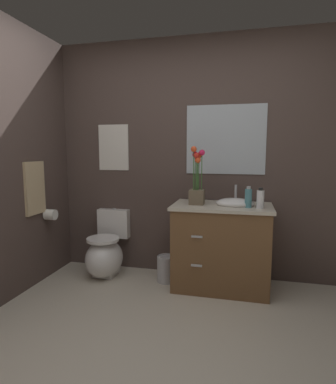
# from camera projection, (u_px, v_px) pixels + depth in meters

# --- Properties ---
(ground_plane) EXTENTS (9.61, 9.61, 0.00)m
(ground_plane) POSITION_uv_depth(u_px,v_px,m) (139.00, 377.00, 1.90)
(ground_plane) COLOR beige
(wall_back) EXTENTS (4.48, 0.05, 2.50)m
(wall_back) POSITION_uv_depth(u_px,v_px,m) (208.00, 159.00, 3.33)
(wall_back) COLOR #4C3D38
(wall_back) RESTS_ON ground_plane
(toilet) EXTENTS (0.38, 0.59, 0.69)m
(toilet) POSITION_uv_depth(u_px,v_px,m) (106.00, 253.00, 3.42)
(toilet) COLOR white
(toilet) RESTS_ON ground_plane
(vanity_cabinet) EXTENTS (0.94, 0.56, 1.01)m
(vanity_cabinet) POSITION_uv_depth(u_px,v_px,m) (221.00, 245.00, 3.09)
(vanity_cabinet) COLOR brown
(vanity_cabinet) RESTS_ON ground_plane
(flower_vase) EXTENTS (0.14, 0.14, 0.56)m
(flower_vase) POSITION_uv_depth(u_px,v_px,m) (197.00, 184.00, 3.04)
(flower_vase) COLOR brown
(flower_vase) RESTS_ON vanity_cabinet
(soap_bottle) EXTENTS (0.06, 0.06, 0.19)m
(soap_bottle) POSITION_uv_depth(u_px,v_px,m) (248.00, 198.00, 2.89)
(soap_bottle) COLOR teal
(soap_bottle) RESTS_ON vanity_cabinet
(lotion_bottle) EXTENTS (0.07, 0.07, 0.19)m
(lotion_bottle) POSITION_uv_depth(u_px,v_px,m) (260.00, 199.00, 2.85)
(lotion_bottle) COLOR white
(lotion_bottle) RESTS_ON vanity_cabinet
(trash_bin) EXTENTS (0.18, 0.18, 0.27)m
(trash_bin) POSITION_uv_depth(u_px,v_px,m) (166.00, 269.00, 3.26)
(trash_bin) COLOR #B7B7BC
(trash_bin) RESTS_ON ground_plane
(wall_poster) EXTENTS (0.35, 0.01, 0.50)m
(wall_poster) POSITION_uv_depth(u_px,v_px,m) (114.00, 148.00, 3.53)
(wall_poster) COLOR silver
(wall_mirror) EXTENTS (0.80, 0.01, 0.70)m
(wall_mirror) POSITION_uv_depth(u_px,v_px,m) (225.00, 140.00, 3.24)
(wall_mirror) COLOR #B2BCC6
(hanging_towel) EXTENTS (0.03, 0.28, 0.52)m
(hanging_towel) POSITION_uv_depth(u_px,v_px,m) (35.00, 188.00, 3.12)
(hanging_towel) COLOR tan
(toilet_paper_roll) EXTENTS (0.11, 0.11, 0.11)m
(toilet_paper_roll) POSITION_uv_depth(u_px,v_px,m) (51.00, 215.00, 3.30)
(toilet_paper_roll) COLOR white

